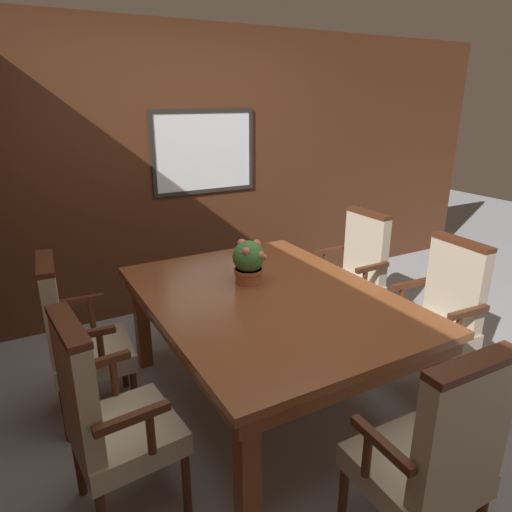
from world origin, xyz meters
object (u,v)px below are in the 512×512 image
chair_right_far (354,271)px  chair_head_near (433,455)px  potted_plant (249,261)px  chair_left_far (76,336)px  chair_right_near (440,313)px  dining_table (268,308)px  chair_left_near (107,415)px

chair_right_far → chair_head_near: bearing=-32.7°
chair_right_far → potted_plant: size_ratio=3.72×
chair_left_far → potted_plant: chair_left_far is taller
chair_right_near → potted_plant: bearing=-117.9°
chair_right_near → chair_head_near: bearing=-47.5°
chair_left_far → chair_head_near: same height
dining_table → potted_plant: potted_plant is taller
chair_right_near → potted_plant: chair_right_near is taller
chair_left_near → potted_plant: bearing=-64.1°
dining_table → chair_right_near: 1.13m
chair_right_near → chair_left_near: size_ratio=1.00×
chair_left_far → chair_left_near: 0.80m
chair_right_near → chair_head_near: 1.33m
dining_table → potted_plant: bearing=91.3°
chair_right_far → chair_right_near: bearing=-1.4°
dining_table → chair_left_far: bearing=158.3°
chair_left_near → chair_head_near: size_ratio=1.00×
chair_head_near → dining_table: bearing=-88.4°
chair_right_far → chair_left_near: (-2.10, -0.82, 0.00)m
dining_table → chair_left_near: chair_left_near is taller
chair_left_near → dining_table: bearing=-74.7°
potted_plant → chair_left_near: bearing=-149.3°
dining_table → chair_left_far: (-1.05, 0.42, -0.11)m
chair_right_near → potted_plant: (-1.05, 0.64, 0.34)m
chair_left_far → chair_left_near: same height
potted_plant → chair_head_near: bearing=-89.5°
chair_left_near → chair_right_near: bearing=-95.6°
chair_left_near → chair_head_near: same height
chair_head_near → chair_left_near: bearing=-38.0°
chair_left_near → chair_left_far: bearing=-4.6°
chair_right_far → dining_table: bearing=-68.3°
chair_head_near → potted_plant: 1.52m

